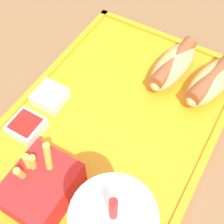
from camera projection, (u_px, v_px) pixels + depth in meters
The scene contains 7 objects.
dining_table at pixel (104, 193), 0.84m from camera, with size 1.34×1.03×0.75m.
food_tray at pixel (112, 124), 0.51m from camera, with size 0.47×0.32×0.01m.
hot_dog_far at pixel (212, 80), 0.53m from camera, with size 0.14×0.08×0.05m.
hot_dog_near at pixel (173, 65), 0.55m from camera, with size 0.14×0.07×0.05m.
fries_carton at pixel (42, 187), 0.42m from camera, with size 0.10×0.08×0.11m.
sauce_cup_mayo at pixel (50, 97), 0.53m from camera, with size 0.05×0.05×0.02m.
sauce_cup_ketchup at pixel (27, 126), 0.49m from camera, with size 0.05×0.05×0.02m.
Camera 1 is at (0.25, 0.17, 1.19)m, focal length 50.00 mm.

